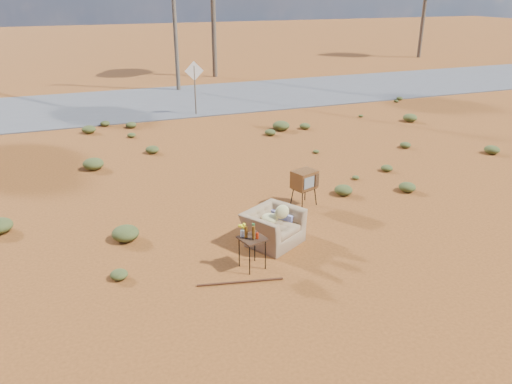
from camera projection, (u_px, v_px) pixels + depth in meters
name	position (u px, v px, depth m)	size (l,w,h in m)	color
ground	(275.00, 254.00, 9.96)	(140.00, 140.00, 0.00)	brown
highway	(148.00, 103.00, 22.91)	(140.00, 7.00, 0.04)	#565659
armchair	(275.00, 221.00, 10.29)	(1.42, 1.35, 0.96)	#8B6D4C
tv_unit	(305.00, 180.00, 11.91)	(0.67, 0.60, 0.89)	black
side_table	(250.00, 236.00, 9.22)	(0.53, 0.53, 0.91)	#331D12
rusty_bar	(240.00, 282.00, 8.96)	(0.04, 0.04, 1.56)	#512915
road_sign	(194.00, 78.00, 20.25)	(0.78, 0.06, 2.19)	brown
utility_pole_center	(174.00, 5.00, 24.16)	(1.40, 0.20, 8.00)	brown
scrub_patch	(183.00, 179.00, 13.44)	(17.49, 8.07, 0.33)	#444D21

